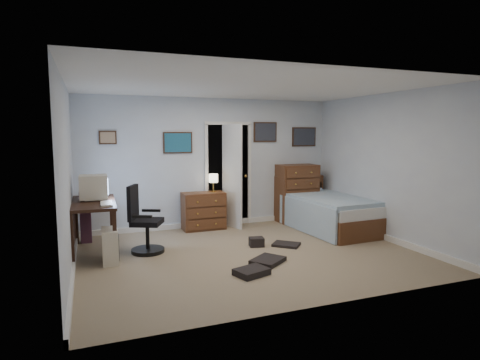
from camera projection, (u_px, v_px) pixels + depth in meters
name	position (u px, v px, depth m)	size (l,w,h in m)	color
floor	(249.00, 254.00, 6.11)	(5.00, 4.00, 0.02)	gray
computer_desk	(87.00, 214.00, 6.03)	(0.67, 1.40, 0.80)	#311B10
crt_monitor	(94.00, 187.00, 6.17)	(0.42, 0.39, 0.38)	beige
keyboard	(106.00, 204.00, 5.78)	(0.16, 0.43, 0.03)	beige
pc_tower	(110.00, 246.00, 5.67)	(0.23, 0.45, 0.48)	beige
office_chair	(144.00, 227.00, 6.13)	(0.67, 0.67, 1.04)	black
media_stack	(86.00, 217.00, 6.70)	(0.17, 0.17, 0.86)	maroon
low_dresser	(204.00, 211.00, 7.64)	(0.80, 0.40, 0.71)	#552B1B
table_lamp	(213.00, 179.00, 7.64)	(0.18, 0.18, 0.35)	gold
doorway	(223.00, 174.00, 8.22)	(0.96, 1.12, 2.05)	black
tall_dresser	(297.00, 193.00, 8.29)	(0.81, 0.47, 1.18)	#552B1B
headboard_bookcase	(299.00, 197.00, 8.45)	(1.05, 0.30, 0.94)	#552B1B
bed	(327.00, 212.00, 7.65)	(1.25, 2.20, 0.70)	#552B1B
wall_posters	(238.00, 137.00, 7.94)	(4.38, 0.04, 0.60)	#331E11
floor_clutter	(264.00, 257.00, 5.81)	(1.55, 1.52, 0.15)	black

